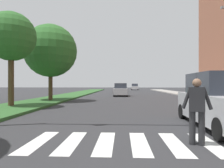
{
  "coord_description": "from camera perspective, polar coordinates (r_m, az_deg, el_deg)",
  "views": [
    {
      "loc": [
        -0.9,
        3.51,
        1.54
      ],
      "look_at": [
        -1.71,
        20.0,
        1.56
      ],
      "focal_mm": 32.97,
      "sensor_mm": 36.0,
      "label": 1
    }
  ],
  "objects": [
    {
      "name": "sedan_far_horizon",
      "position": [
        55.89,
        6.33,
        -0.83
      ],
      "size": [
        2.06,
        4.27,
        1.69
      ],
      "color": "silver",
      "rests_on": "ground_plane"
    },
    {
      "name": "median_strip",
      "position": [
        25.45,
        -12.68,
        -3.36
      ],
      "size": [
        3.73,
        64.0,
        0.15
      ],
      "primitive_type": "cube",
      "color": "#2D5B28",
      "rests_on": "ground_plane"
    },
    {
      "name": "tree_far",
      "position": [
        19.57,
        -16.68,
        8.78
      ],
      "size": [
        4.74,
        4.74,
        6.78
      ],
      "color": "#4C3823",
      "rests_on": "median_strip"
    },
    {
      "name": "sedan_distant",
      "position": [
        41.41,
        2.09,
        -1.12
      ],
      "size": [
        2.14,
        4.36,
        1.67
      ],
      "color": "#474C51",
      "rests_on": "ground_plane"
    },
    {
      "name": "tree_mid",
      "position": [
        15.27,
        -26.2,
        11.63
      ],
      "size": [
        3.2,
        3.2,
        6.12
      ],
      "color": "#4C3823",
      "rests_on": "median_strip"
    },
    {
      "name": "pedestrian_performer",
      "position": [
        5.69,
        22.47,
        -6.22
      ],
      "size": [
        0.73,
        0.35,
        1.69
      ],
      "color": "#262628",
      "rests_on": "ground_plane"
    },
    {
      "name": "sidewalk_right",
      "position": [
        26.19,
        23.37,
        -3.26
      ],
      "size": [
        3.0,
        64.0,
        0.15
      ],
      "primitive_type": "cube",
      "color": "#9E9991",
      "rests_on": "ground_plane"
    },
    {
      "name": "sedan_midblock",
      "position": [
        26.81,
        2.41,
        -1.7
      ],
      "size": [
        1.8,
        4.06,
        1.67
      ],
      "color": "#B7B7BC",
      "rests_on": "ground_plane"
    },
    {
      "name": "traffic_light_gantry",
      "position": [
        8.23,
        -17.52,
        19.91
      ],
      "size": [
        8.69,
        0.3,
        6.0
      ],
      "color": "gold",
      "rests_on": "median_strip"
    },
    {
      "name": "crosswalk",
      "position": [
        5.7,
        12.29,
        -15.72
      ],
      "size": [
        6.75,
        2.2,
        0.01
      ],
      "color": "silver",
      "rests_on": "ground_plane"
    },
    {
      "name": "ground_plane",
      "position": [
        26.55,
        4.77,
        -3.39
      ],
      "size": [
        140.0,
        140.0,
        0.0
      ],
      "primitive_type": "plane",
      "color": "#2D2D30"
    },
    {
      "name": "suv_crossing",
      "position": [
        8.4,
        27.91,
        -4.23
      ],
      "size": [
        2.04,
        4.63,
        1.97
      ],
      "color": "#B7B7BC",
      "rests_on": "ground_plane"
    }
  ]
}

